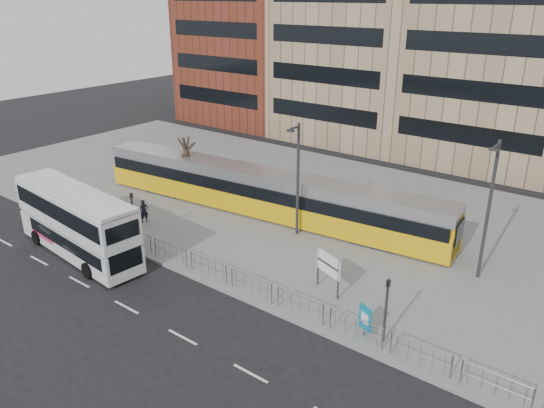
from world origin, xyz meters
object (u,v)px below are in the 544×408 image
Objects in this scene: double_decker_bus at (76,221)px; traffic_light_east at (386,303)px; station_sign at (328,266)px; traffic_light_west at (133,210)px; pedestrian at (144,211)px; ad_panel at (365,318)px; lamp_post_west at (297,175)px; bare_tree at (185,134)px; tram at (262,192)px; lamp_post_east at (489,206)px.

double_decker_bus is 3.29× the size of traffic_light_east.
double_decker_bus reaches higher than station_sign.
traffic_light_west reaches higher than station_sign.
pedestrian is (-0.40, 5.17, -1.22)m from double_decker_bus.
ad_panel is 0.21× the size of lamp_post_west.
double_decker_bus reaches higher than traffic_light_west.
double_decker_bus is 10.99m from bare_tree.
lamp_post_west is (3.85, -1.36, 2.39)m from tram.
pedestrian is 10.70m from lamp_post_west.
traffic_light_east is (16.92, 0.01, 0.00)m from traffic_light_west.
traffic_light_east is at bearing -6.06° from station_sign.
tram is 15.64m from traffic_light_east.
bare_tree is (-10.41, 0.65, 0.79)m from lamp_post_west.
station_sign is 0.33× the size of bare_tree.
station_sign is 4.71m from traffic_light_east.
lamp_post_east reaches higher than ad_panel.
tram reaches higher than ad_panel.
double_decker_bus reaches higher than ad_panel.
ad_panel is 0.20× the size of lamp_post_east.
bare_tree reaches higher than traffic_light_west.
lamp_post_east reaches higher than traffic_light_west.
bare_tree is (-1.73, 10.51, 2.72)m from double_decker_bus.
bare_tree reaches higher than double_decker_bus.
station_sign is 1.34× the size of pedestrian.
traffic_light_east is (4.20, -2.07, 0.49)m from station_sign.
traffic_light_east is at bearing -99.83° from lamp_post_east.
lamp_post_east is 1.18× the size of bare_tree.
pedestrian is at bearing -152.70° from lamp_post_west.
bare_tree is (-1.33, 5.34, 3.95)m from pedestrian.
traffic_light_east is (13.34, -8.15, 0.42)m from tram.
station_sign is at bearing -39.42° from tram.
ad_panel is (17.30, 2.94, -1.12)m from double_decker_bus.
lamp_post_west is (8.68, 9.86, 1.93)m from double_decker_bus.
tram is at bearing -16.47° from pedestrian.
pedestrian is at bearing -162.84° from lamp_post_east.
traffic_light_west is 1.00× the size of traffic_light_east.
double_decker_bus is 1.34× the size of lamp_post_east.
station_sign reaches higher than ad_panel.
traffic_light_west is (-16.04, 0.12, 1.08)m from ad_panel.
station_sign is 12.91m from traffic_light_west.
traffic_light_east is at bearing -37.22° from tram.
lamp_post_east is at bearing 35.15° from double_decker_bus.
lamp_post_west reaches higher than bare_tree.
traffic_light_west is (1.25, 3.06, -0.04)m from double_decker_bus.
traffic_light_west is 16.92m from traffic_light_east.
traffic_light_east is 11.84m from lamp_post_west.
double_decker_bus is 22.76m from lamp_post_east.
double_decker_bus is 13.28m from lamp_post_west.
tram is 4.73m from lamp_post_west.
traffic_light_west is at bearing 177.93° from traffic_light_east.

